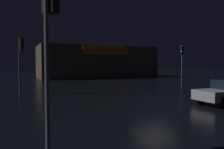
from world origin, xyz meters
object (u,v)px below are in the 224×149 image
object	(u,v)px
traffic_signal_cross_right	(50,21)
traffic_signal_opposite	(20,53)
store_building	(97,62)
traffic_signal_main	(182,55)

from	to	relation	value
traffic_signal_cross_right	traffic_signal_opposite	bearing A→B (deg)	91.21
store_building	traffic_signal_opposite	bearing A→B (deg)	-124.53
traffic_signal_main	traffic_signal_opposite	world-z (taller)	traffic_signal_opposite
traffic_signal_main	traffic_signal_cross_right	distance (m)	19.88
traffic_signal_main	traffic_signal_opposite	size ratio (longest dim) A/B	0.98
traffic_signal_opposite	traffic_signal_cross_right	distance (m)	12.92
store_building	traffic_signal_main	bearing A→B (deg)	-82.07
traffic_signal_main	store_building	bearing A→B (deg)	97.93
traffic_signal_main	traffic_signal_opposite	bearing A→B (deg)	-179.96
traffic_signal_opposite	traffic_signal_cross_right	xyz separation A→B (m)	(0.27, -12.91, 0.17)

